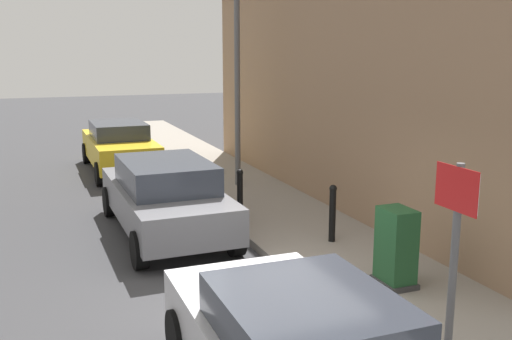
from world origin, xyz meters
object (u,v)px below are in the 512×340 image
at_px(bollard_near_cabinet, 332,211).
at_px(lamppost, 237,59).
at_px(utility_cabinet, 396,250).
at_px(bollard_far_kerb, 240,193).
at_px(car_grey, 165,196).
at_px(car_yellow, 119,146).
at_px(street_sign, 454,242).

xyz_separation_m(bollard_near_cabinet, lamppost, (-0.08, 4.86, 2.60)).
relative_size(utility_cabinet, bollard_near_cabinet, 1.11).
height_order(utility_cabinet, bollard_far_kerb, utility_cabinet).
relative_size(car_grey, bollard_far_kerb, 4.30).
height_order(utility_cabinet, bollard_near_cabinet, utility_cabinet).
relative_size(car_yellow, bollard_near_cabinet, 4.33).
xyz_separation_m(bollard_near_cabinet, bollard_far_kerb, (-1.07, 1.89, 0.00)).
relative_size(car_yellow, bollard_far_kerb, 4.33).
height_order(bollard_near_cabinet, bollard_far_kerb, same).
xyz_separation_m(utility_cabinet, lamppost, (0.02, 6.95, 2.62)).
relative_size(car_yellow, lamppost, 0.79).
height_order(car_grey, bollard_far_kerb, car_grey).
bearing_deg(lamppost, utility_cabinet, -90.19).
relative_size(utility_cabinet, bollard_far_kerb, 1.11).
distance_m(car_grey, lamppost, 4.61).
bearing_deg(car_yellow, car_grey, 179.11).
xyz_separation_m(utility_cabinet, street_sign, (-0.97, -2.34, 0.98)).
bearing_deg(street_sign, bollard_near_cabinet, 76.38).
distance_m(car_yellow, lamppost, 4.95).
distance_m(bollard_near_cabinet, street_sign, 4.66).
bearing_deg(lamppost, car_yellow, 125.37).
bearing_deg(car_grey, bollard_far_kerb, -92.73).
height_order(car_grey, utility_cabinet, car_grey).
bearing_deg(street_sign, car_grey, 103.35).
bearing_deg(bollard_near_cabinet, lamppost, 90.90).
xyz_separation_m(car_grey, bollard_far_kerb, (1.51, -0.05, -0.07)).
bearing_deg(lamppost, bollard_far_kerb, -108.56).
relative_size(utility_cabinet, street_sign, 0.50).
distance_m(bollard_near_cabinet, bollard_far_kerb, 2.17).
xyz_separation_m(car_yellow, bollard_near_cabinet, (2.54, -8.33, -0.05)).
bearing_deg(utility_cabinet, car_grey, 121.66).
bearing_deg(lamppost, car_grey, -130.55).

